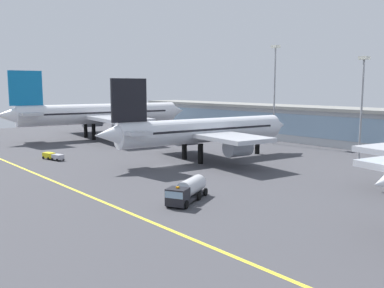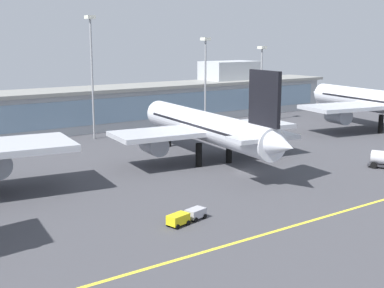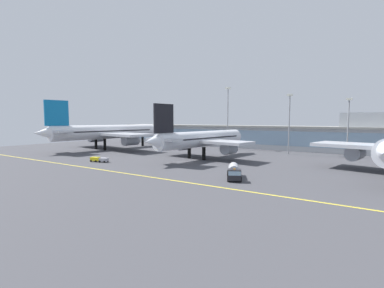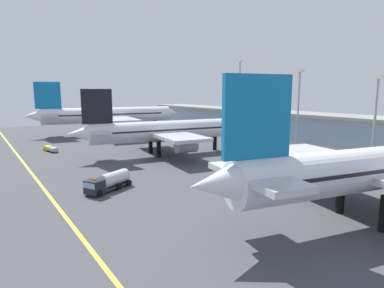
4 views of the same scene
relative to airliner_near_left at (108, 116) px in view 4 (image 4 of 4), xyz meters
The scene contains 11 objects.
ground_plane 51.53m from the airliner_near_left, 14.42° to the right, with size 199.24×199.24×0.00m, color #424247.
taxiway_centreline_stripe 60.81m from the airliner_near_left, 35.08° to the right, with size 159.39×0.50×0.01m, color yellow.
terminal_building 65.85m from the airliner_near_left, 38.31° to the left, with size 145.31×14.00×15.13m.
airliner_near_left is the anchor object (origin of this frame).
airliner_near_right 49.13m from the airliner_near_left, ahead, with size 34.26×47.61×16.94m.
airliner_far_right 102.87m from the airliner_near_left, ahead, with size 42.13×52.90×18.09m.
fuel_tanker_truck 76.39m from the airliner_near_left, 19.92° to the right, with size 6.29×9.16×2.90m.
baggage_tug_near 39.00m from the airliner_near_left, 43.51° to the right, with size 5.79×2.86×1.40m.
apron_light_mast_west 52.32m from the airliner_near_left, 34.36° to the left, with size 1.80×1.80×26.21m.
apron_light_mast_centre 91.92m from the airliner_near_left, 16.02° to the left, with size 1.80×1.80×19.60m.
apron_light_mast_east 73.96m from the airliner_near_left, 19.47° to the left, with size 1.80×1.80×21.74m.
Camera 4 is at (74.08, -31.18, 16.34)m, focal length 30.85 mm.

